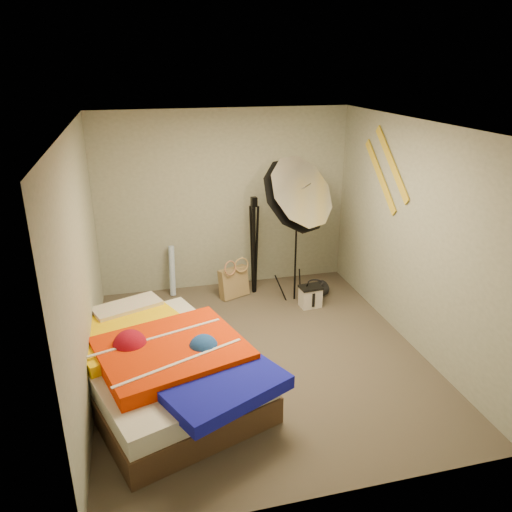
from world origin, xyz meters
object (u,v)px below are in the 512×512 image
object	(u,v)px
tote_bag	(234,282)
bed	(162,366)
photo_umbrella	(295,196)
camera_tripod	(254,239)
duffel_bag	(315,291)
camera_case	(310,297)
wrapping_roll	(172,271)

from	to	relation	value
tote_bag	bed	xyz separation A→B (m)	(-1.11, -1.96, 0.09)
photo_umbrella	camera_tripod	size ratio (longest dim) A/B	1.52
camera_tripod	duffel_bag	bearing A→B (deg)	-28.28
camera_case	photo_umbrella	bearing A→B (deg)	156.39
camera_case	bed	size ratio (longest dim) A/B	0.11
duffel_bag	camera_tripod	distance (m)	1.11
camera_case	camera_tripod	world-z (taller)	camera_tripod
duffel_bag	bed	bearing A→B (deg)	-172.96
wrapping_roll	camera_tripod	xyz separation A→B (m)	(1.12, -0.22, 0.44)
tote_bag	camera_case	distance (m)	1.08
photo_umbrella	camera_tripod	distance (m)	0.98
camera_case	camera_tripod	xyz separation A→B (m)	(-0.62, 0.62, 0.66)
tote_bag	photo_umbrella	xyz separation A→B (m)	(0.70, -0.47, 1.30)
tote_bag	wrapping_roll	bearing A→B (deg)	137.79
tote_bag	camera_tripod	size ratio (longest dim) A/B	0.30
camera_case	tote_bag	bearing A→B (deg)	144.46
duffel_bag	photo_umbrella	xyz separation A→B (m)	(-0.38, -0.13, 1.40)
tote_bag	duffel_bag	bearing A→B (deg)	-40.21
wrapping_roll	duffel_bag	xyz separation A→B (m)	(1.88, -0.63, -0.24)
tote_bag	camera_tripod	bearing A→B (deg)	-9.63
wrapping_roll	photo_umbrella	world-z (taller)	photo_umbrella
wrapping_roll	tote_bag	bearing A→B (deg)	-19.59
camera_case	bed	distance (m)	2.48
camera_tripod	tote_bag	bearing A→B (deg)	-167.02
tote_bag	duffel_bag	xyz separation A→B (m)	(1.07, -0.34, -0.10)
wrapping_roll	camera_case	size ratio (longest dim) A/B	2.61
wrapping_roll	camera_case	world-z (taller)	wrapping_roll
tote_bag	wrapping_roll	xyz separation A→B (m)	(-0.81, 0.29, 0.14)
wrapping_roll	camera_case	bearing A→B (deg)	-25.74
camera_tripod	wrapping_roll	bearing A→B (deg)	169.00
camera_case	bed	xyz separation A→B (m)	(-2.04, -1.41, 0.17)
camera_case	photo_umbrella	world-z (taller)	photo_umbrella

